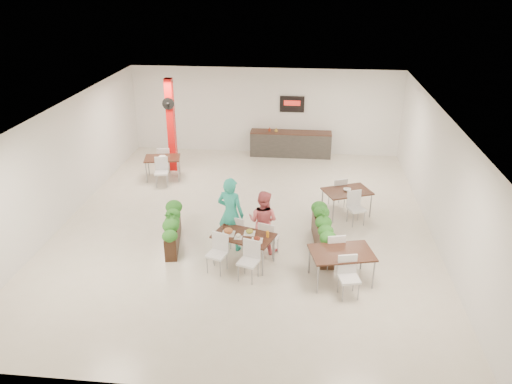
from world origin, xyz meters
TOP-DOWN VIEW (x-y plane):
  - ground at (0.00, 0.00)m, footprint 12.00×12.00m
  - room_shell at (0.00, 0.00)m, footprint 10.10×12.10m
  - red_column at (-3.00, 3.79)m, footprint 0.40×0.41m
  - service_counter at (1.00, 5.65)m, footprint 3.00×0.64m
  - main_table at (0.19, -1.97)m, footprint 1.67×1.92m
  - diner_man at (-0.20, -1.31)m, footprint 0.81×0.65m
  - diner_woman at (0.60, -1.31)m, footprint 0.93×0.82m
  - planter_left at (-1.70, -1.29)m, footprint 0.66×1.81m
  - planter_right at (2.09, -1.10)m, footprint 0.58×2.09m
  - side_table_a at (-3.15, 2.96)m, footprint 1.28×1.67m
  - side_table_b at (2.78, 0.88)m, footprint 1.51×1.65m
  - side_table_c at (2.46, -2.50)m, footprint 1.55×1.67m

SIDE VIEW (x-z plane):
  - ground at x=0.00m, z-range 0.00..0.00m
  - service_counter at x=1.00m, z-range -0.61..1.59m
  - planter_left at x=-1.70m, z-range 0.02..0.98m
  - planter_right at x=2.09m, z-range -0.04..1.06m
  - side_table_a at x=-3.15m, z-range 0.16..1.09m
  - main_table at x=0.19m, z-range 0.17..1.10m
  - side_table_b at x=2.78m, z-range 0.17..1.10m
  - side_table_c at x=2.46m, z-range 0.18..1.10m
  - diner_woman at x=0.60m, z-range 0.00..1.60m
  - diner_man at x=-0.20m, z-range 0.00..1.91m
  - red_column at x=-3.00m, z-range 0.04..3.24m
  - room_shell at x=0.00m, z-range 0.40..3.62m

